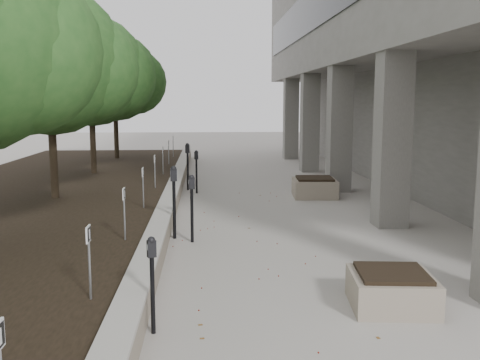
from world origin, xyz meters
name	(u,v)px	position (x,y,z in m)	size (l,w,h in m)	color
ground	(279,341)	(0.00, 0.00, 0.00)	(90.00, 90.00, 0.00)	#A39E96
retaining_wall	(172,196)	(-1.82, 9.00, 0.25)	(0.39, 26.00, 0.50)	gray
planting_bed	(40,199)	(-5.50, 9.00, 0.20)	(7.00, 26.00, 0.40)	black
crabapple_tree_3	(50,92)	(-4.80, 8.00, 3.12)	(4.60, 4.00, 5.44)	#25531F
crabapple_tree_4	(91,94)	(-4.80, 13.00, 3.12)	(4.60, 4.00, 5.44)	#25531F
crabapple_tree_5	(115,96)	(-4.80, 18.00, 3.12)	(4.60, 4.00, 5.44)	#25531F
parking_sign_2	(89,263)	(-2.35, 0.50, 0.88)	(0.04, 0.22, 0.96)	black
parking_sign_3	(124,214)	(-2.35, 3.50, 0.88)	(0.04, 0.22, 0.96)	black
parking_sign_4	(143,188)	(-2.35, 6.50, 0.88)	(0.04, 0.22, 0.96)	black
parking_sign_5	(155,171)	(-2.35, 9.50, 0.88)	(0.04, 0.22, 0.96)	black
parking_sign_6	(163,160)	(-2.35, 12.50, 0.88)	(0.04, 0.22, 0.96)	black
parking_sign_7	(169,152)	(-2.35, 15.50, 0.88)	(0.04, 0.22, 0.96)	black
parking_sign_8	(173,146)	(-2.35, 18.50, 0.88)	(0.04, 0.22, 0.96)	black
parking_meter_1	(152,285)	(-1.55, 0.32, 0.63)	(0.12, 0.09, 1.25)	black
parking_meter_2	(174,202)	(-1.55, 5.12, 0.78)	(0.15, 0.11, 1.56)	black
parking_meter_3	(192,209)	(-1.17, 4.78, 0.71)	(0.14, 0.10, 1.41)	black
parking_meter_4	(197,172)	(-1.17, 10.83, 0.69)	(0.14, 0.10, 1.37)	black
parking_meter_5	(188,167)	(-1.47, 11.47, 0.77)	(0.15, 0.11, 1.55)	black
planter_front	(392,289)	(1.74, 1.00, 0.26)	(1.13, 1.13, 0.53)	gray
planter_back	(315,187)	(2.43, 9.97, 0.30)	(1.28, 1.28, 0.60)	gray
berry_scatter	(243,238)	(-0.10, 5.00, 0.01)	(3.30, 14.10, 0.02)	maroon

